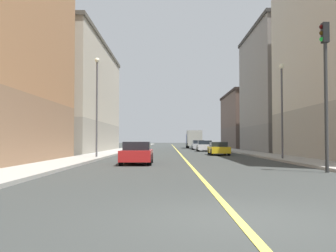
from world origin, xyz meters
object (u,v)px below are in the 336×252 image
street_lamp_left_near (281,100)px  car_white (204,146)px  building_right_midblock (58,98)px  car_yellow (218,149)px  street_lamp_right_near (96,97)px  building_left_mid (297,91)px  car_red (136,153)px  box_truck (193,139)px  traffic_light_left_near (324,76)px  car_silver (197,145)px  building_left_far (260,121)px

street_lamp_left_near → car_white: bearing=98.5°
building_right_midblock → car_yellow: 21.62m
street_lamp_right_near → car_yellow: size_ratio=1.80×
car_yellow → building_left_mid: bearing=41.1°
street_lamp_right_near → car_yellow: bearing=34.8°
car_red → box_truck: 45.86m
box_truck → car_yellow: bearing=-89.6°
street_lamp_left_near → car_red: 11.28m
traffic_light_left_near → car_red: size_ratio=1.65×
car_silver → box_truck: bearing=89.7°
building_left_mid → car_silver: building_left_mid is taller
building_left_mid → street_lamp_left_near: (-7.83, -19.48, -3.23)m
traffic_light_left_near → building_right_midblock: bearing=124.3°
car_yellow → car_white: car_white is taller
car_yellow → street_lamp_left_near: bearing=-72.1°
building_right_midblock → car_silver: building_right_midblock is taller
traffic_light_left_near → car_silver: (-2.47, 40.39, -3.59)m
street_lamp_left_near → car_white: 22.80m
car_red → car_white: size_ratio=0.94×
car_white → box_truck: bearing=90.3°
traffic_light_left_near → street_lamp_right_near: (-12.54, 12.61, 0.49)m
traffic_light_left_near → car_red: 11.25m
street_lamp_right_near → car_red: (3.66, -6.72, -4.12)m
building_left_far → street_lamp_left_near: bearing=-101.5°
building_left_mid → traffic_light_left_near: (-8.85, -29.42, -3.19)m
building_left_mid → box_truck: building_left_mid is taller
box_truck → street_lamp_right_near: bearing=-104.7°
street_lamp_right_near → box_truck: (10.13, 38.67, -3.12)m
car_silver → traffic_light_left_near: bearing=-86.5°
car_silver → car_red: bearing=-100.5°
street_lamp_right_near → box_truck: size_ratio=1.02×
car_red → street_lamp_right_near: bearing=118.6°
car_silver → street_lamp_right_near: bearing=-109.9°
street_lamp_right_near → traffic_light_left_near: bearing=-45.2°
building_right_midblock → traffic_light_left_near: (20.38, -29.85, -2.30)m
building_right_midblock → street_lamp_right_near: building_right_midblock is taller
building_left_far → car_silver: size_ratio=3.79×
street_lamp_left_near → box_truck: 41.56m
car_silver → car_white: (0.16, -8.19, -0.02)m
street_lamp_left_near → box_truck: street_lamp_left_near is taller
building_left_far → street_lamp_left_near: (-7.83, -38.49, -0.49)m
street_lamp_right_near → box_truck: street_lamp_right_near is taller
car_red → car_silver: bearing=79.5°
car_red → car_white: (6.56, 26.32, 0.02)m
building_right_midblock → car_red: (11.50, -23.96, -5.93)m
building_right_midblock → box_truck: bearing=50.0°
car_red → box_truck: size_ratio=0.54×
street_lamp_left_near → street_lamp_right_near: street_lamp_right_near is taller
building_left_mid → building_right_midblock: (-29.23, 0.43, -0.89)m
street_lamp_right_near → box_truck: 40.09m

